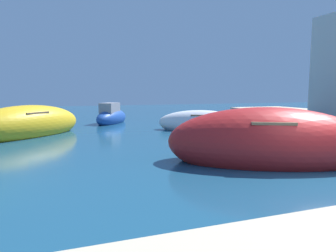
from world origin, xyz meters
TOP-DOWN VIEW (x-y plane):
  - moored_boat_0 at (-0.53, 2.33)m, footprint 6.56×4.89m
  - moored_boat_2 at (-8.10, 10.84)m, footprint 6.03×5.88m
  - moored_boat_3 at (0.90, 9.92)m, footprint 5.02×4.03m
  - moored_boat_4 at (6.92, 10.10)m, footprint 3.87×2.57m
  - moored_boat_8 at (-3.28, 15.41)m, footprint 3.21×3.94m

SIDE VIEW (x-z plane):
  - moored_boat_4 at x=6.92m, z-range -0.27..0.94m
  - moored_boat_3 at x=0.90m, z-range -0.33..1.14m
  - moored_boat_8 at x=-3.28m, z-range -0.41..1.27m
  - moored_boat_2 at x=-8.10m, z-range -0.44..1.52m
  - moored_boat_0 at x=-0.53m, z-range -0.50..1.73m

